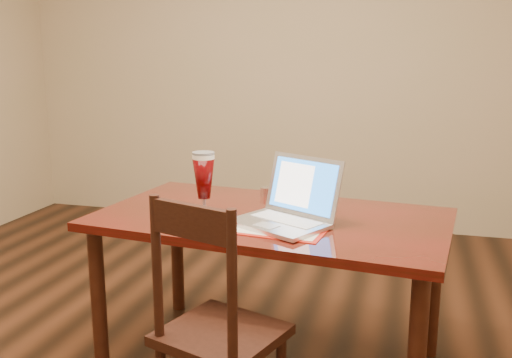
# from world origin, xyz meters

# --- Properties ---
(dining_table) EXTENTS (1.56, 0.99, 0.96)m
(dining_table) POSITION_xyz_m (0.38, 0.30, 0.62)
(dining_table) COLOR #540E0B
(dining_table) RESTS_ON ground
(dining_chair) EXTENTS (0.48, 0.47, 0.91)m
(dining_chair) POSITION_xyz_m (0.32, -0.27, 0.43)
(dining_chair) COLOR black
(dining_chair) RESTS_ON ground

